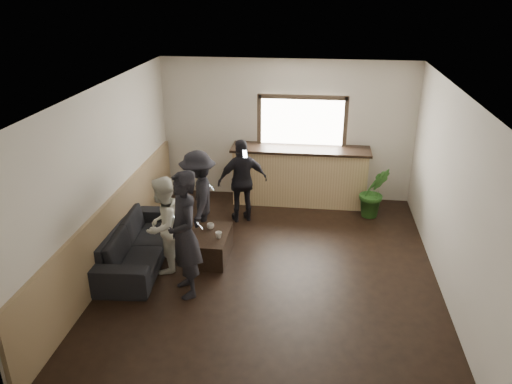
# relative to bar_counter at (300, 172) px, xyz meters

# --- Properties ---
(ground) EXTENTS (5.00, 6.00, 0.01)m
(ground) POSITION_rel_bar_counter_xyz_m (-0.30, -2.70, -0.64)
(ground) COLOR black
(room_shell) EXTENTS (5.01, 6.01, 2.80)m
(room_shell) POSITION_rel_bar_counter_xyz_m (-1.04, -2.70, 0.83)
(room_shell) COLOR silver
(room_shell) RESTS_ON ground
(bar_counter) EXTENTS (2.70, 0.68, 2.13)m
(bar_counter) POSITION_rel_bar_counter_xyz_m (0.00, 0.00, 0.00)
(bar_counter) COLOR tan
(bar_counter) RESTS_ON ground
(sofa) EXTENTS (1.03, 2.29, 0.65)m
(sofa) POSITION_rel_bar_counter_xyz_m (-2.45, -2.65, -0.32)
(sofa) COLOR black
(sofa) RESTS_ON ground
(coffee_table) EXTENTS (0.52, 0.94, 0.42)m
(coffee_table) POSITION_rel_bar_counter_xyz_m (-1.29, -2.38, -0.43)
(coffee_table) COLOR black
(coffee_table) RESTS_ON ground
(cup_a) EXTENTS (0.12, 0.12, 0.09)m
(cup_a) POSITION_rel_bar_counter_xyz_m (-1.35, -2.20, -0.18)
(cup_a) COLOR silver
(cup_a) RESTS_ON coffee_table
(cup_b) EXTENTS (0.12, 0.12, 0.10)m
(cup_b) POSITION_rel_bar_counter_xyz_m (-1.16, -2.49, -0.18)
(cup_b) COLOR silver
(cup_b) RESTS_ON coffee_table
(potted_plant) EXTENTS (0.63, 0.55, 0.99)m
(potted_plant) POSITION_rel_bar_counter_xyz_m (1.42, -0.51, -0.14)
(potted_plant) COLOR #2D6623
(potted_plant) RESTS_ON ground
(person_a) EXTENTS (0.72, 0.81, 1.85)m
(person_a) POSITION_rel_bar_counter_xyz_m (-1.45, -3.39, 0.29)
(person_a) COLOR black
(person_a) RESTS_ON ground
(person_b) EXTENTS (0.76, 0.87, 1.52)m
(person_b) POSITION_rel_bar_counter_xyz_m (-1.93, -2.83, 0.12)
(person_b) COLOR silver
(person_b) RESTS_ON ground
(person_c) EXTENTS (0.80, 1.15, 1.62)m
(person_c) POSITION_rel_bar_counter_xyz_m (-1.61, -1.86, 0.17)
(person_c) COLOR black
(person_c) RESTS_ON ground
(person_d) EXTENTS (0.99, 0.69, 1.57)m
(person_d) POSITION_rel_bar_counter_xyz_m (-1.00, -0.97, 0.14)
(person_d) COLOR black
(person_d) RESTS_ON ground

